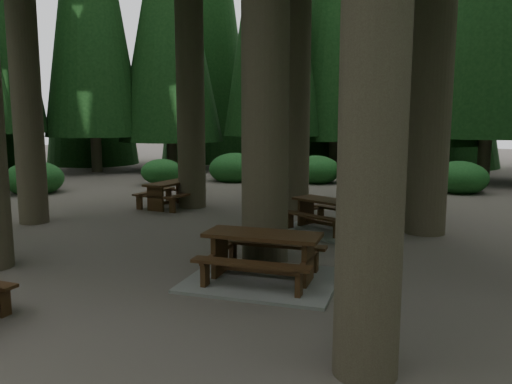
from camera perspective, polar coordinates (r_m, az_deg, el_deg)
The scene contains 5 objects.
ground at distance 9.54m, azimuth -3.64°, elevation -7.27°, with size 80.00×80.00×0.00m, color #4F4840.
picnic_table_a at distance 8.00m, azimuth 0.76°, elevation -8.34°, with size 2.83×2.58×0.79m.
picnic_table_b at distance 14.74m, azimuth -9.79°, elevation 0.17°, with size 1.67×1.94×0.75m.
picnic_table_c at distance 11.63m, azimuth 8.24°, elevation -3.26°, with size 2.42×2.12×0.73m.
shrub_ring at distance 9.61m, azimuth 2.47°, elevation -4.69°, with size 23.86×24.64×1.49m.
Camera 1 is at (5.96, -6.99, 2.57)m, focal length 35.00 mm.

